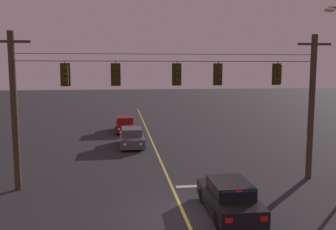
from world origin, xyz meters
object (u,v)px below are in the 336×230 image
object	(u,v)px
traffic_light_left_inner	(116,75)
traffic_light_right_inner	(219,74)
car_waiting_near_lane	(229,198)
car_oncoming_lead	(132,138)
traffic_light_leftmost	(65,75)
traffic_light_rightmost	(278,74)
traffic_light_centre	(177,74)
car_oncoming_trailing	(125,125)

from	to	relation	value
traffic_light_left_inner	traffic_light_right_inner	distance (m)	5.19
car_waiting_near_lane	traffic_light_right_inner	bearing A→B (deg)	81.85
traffic_light_right_inner	car_oncoming_lead	xyz separation A→B (m)	(-4.16, 9.61, -4.99)
traffic_light_right_inner	car_oncoming_lead	distance (m)	11.60
traffic_light_leftmost	car_waiting_near_lane	bearing A→B (deg)	-31.01
traffic_light_right_inner	traffic_light_rightmost	world-z (taller)	same
traffic_light_left_inner	traffic_light_rightmost	xyz separation A→B (m)	(8.35, 0.00, 0.00)
traffic_light_centre	traffic_light_right_inner	bearing A→B (deg)	0.00
traffic_light_centre	traffic_light_rightmost	xyz separation A→B (m)	(5.29, 0.00, 0.00)
traffic_light_rightmost	car_oncoming_lead	size ratio (longest dim) A/B	0.28
traffic_light_rightmost	car_oncoming_trailing	bearing A→B (deg)	115.25
traffic_light_left_inner	car_oncoming_trailing	world-z (taller)	traffic_light_left_inner
traffic_light_rightmost	car_waiting_near_lane	bearing A→B (deg)	-131.71
traffic_light_rightmost	traffic_light_centre	bearing A→B (deg)	180.00
traffic_light_left_inner	car_oncoming_lead	world-z (taller)	traffic_light_left_inner
traffic_light_leftmost	car_oncoming_trailing	bearing A→B (deg)	79.46
traffic_light_right_inner	car_waiting_near_lane	size ratio (longest dim) A/B	0.28
traffic_light_leftmost	car_oncoming_trailing	distance (m)	17.40
traffic_light_rightmost	car_waiting_near_lane	xyz separation A→B (m)	(-3.76, -4.22, -4.99)
traffic_light_centre	traffic_light_right_inner	xyz separation A→B (m)	(2.13, 0.00, 0.00)
traffic_light_leftmost	traffic_light_rightmost	world-z (taller)	same
traffic_light_leftmost	traffic_light_left_inner	bearing A→B (deg)	0.00
traffic_light_left_inner	traffic_light_rightmost	size ratio (longest dim) A/B	1.00
traffic_light_rightmost	car_oncoming_trailing	xyz separation A→B (m)	(-7.73, 16.38, -4.99)
traffic_light_right_inner	traffic_light_leftmost	bearing A→B (deg)	180.00
car_oncoming_lead	car_oncoming_trailing	distance (m)	6.78
traffic_light_left_inner	traffic_light_centre	xyz separation A→B (m)	(3.05, 0.00, 0.00)
traffic_light_left_inner	car_oncoming_lead	size ratio (longest dim) A/B	0.28
traffic_light_left_inner	car_waiting_near_lane	size ratio (longest dim) A/B	0.28
car_waiting_near_lane	car_oncoming_trailing	distance (m)	20.98
traffic_light_leftmost	traffic_light_centre	world-z (taller)	same
car_waiting_near_lane	traffic_light_left_inner	bearing A→B (deg)	137.39
traffic_light_left_inner	traffic_light_right_inner	bearing A→B (deg)	0.00
traffic_light_left_inner	car_oncoming_trailing	xyz separation A→B (m)	(0.62, 16.38, -4.99)
traffic_light_leftmost	traffic_light_rightmost	xyz separation A→B (m)	(10.78, 0.00, 0.00)
car_oncoming_trailing	car_waiting_near_lane	bearing A→B (deg)	-79.10
traffic_light_left_inner	traffic_light_right_inner	world-z (taller)	same
traffic_light_left_inner	traffic_light_centre	bearing A→B (deg)	0.00
traffic_light_centre	car_waiting_near_lane	bearing A→B (deg)	-70.06
traffic_light_leftmost	car_waiting_near_lane	xyz separation A→B (m)	(7.02, -4.22, -4.99)
traffic_light_centre	car_waiting_near_lane	xyz separation A→B (m)	(1.53, -4.22, -4.99)
traffic_light_right_inner	traffic_light_rightmost	xyz separation A→B (m)	(3.16, 0.00, 0.00)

